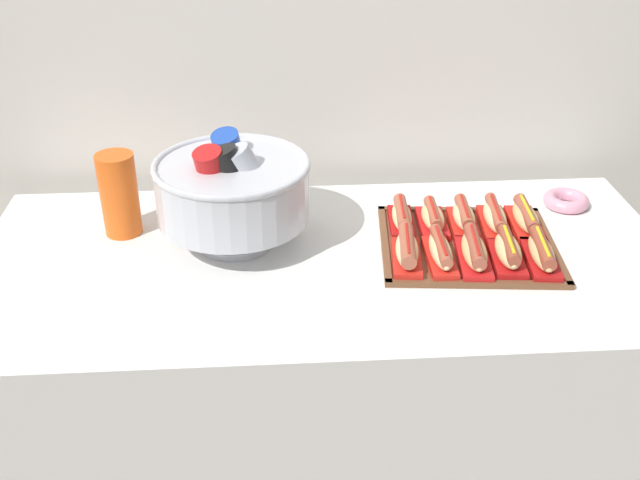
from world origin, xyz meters
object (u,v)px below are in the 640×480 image
hot_dog_8 (495,218)px  hot_dog_9 (526,219)px  hot_dog_1 (440,252)px  hot_dog_5 (402,217)px  hot_dog_0 (407,250)px  cup_stack (119,194)px  buffet_table (326,385)px  punch_bowl (232,188)px  donut (566,201)px  hot_dog_2 (474,252)px  hot_dog_6 (433,218)px  hot_dog_4 (541,253)px  serving_tray (467,245)px  hot_dog_7 (464,217)px  hot_dog_3 (508,252)px

hot_dog_8 → hot_dog_9: size_ratio=1.00×
hot_dog_1 → hot_dog_5: same height
hot_dog_0 → cup_stack: bearing=163.4°
buffet_table → punch_bowl: bearing=159.1°
hot_dog_8 → donut: 0.25m
hot_dog_0 → hot_dog_2: 0.15m
hot_dog_2 → punch_bowl: 0.56m
hot_dog_9 → donut: bearing=39.9°
hot_dog_6 → hot_dog_9: bearing=-5.3°
hot_dog_2 → hot_dog_4: bearing=-5.3°
hot_dog_6 → donut: bearing=15.4°
buffet_table → cup_stack: cup_stack is taller
hot_dog_2 → serving_tray: bearing=84.7°
hot_dog_0 → hot_dog_1: (0.07, -0.01, -0.00)m
cup_stack → donut: (1.12, 0.06, -0.09)m
hot_dog_7 → cup_stack: size_ratio=0.78×
hot_dog_0 → donut: hot_dog_0 is taller
hot_dog_4 → hot_dog_7: hot_dog_7 is taller
hot_dog_9 → donut: size_ratio=1.53×
punch_bowl → hot_dog_2: bearing=-14.5°
hot_dog_1 → hot_dog_2: size_ratio=0.94×
buffet_table → hot_dog_2: hot_dog_2 is taller
donut → hot_dog_4: bearing=-119.4°
hot_dog_4 → punch_bowl: bearing=167.5°
hot_dog_1 → hot_dog_7: hot_dog_7 is taller
punch_bowl → hot_dog_9: bearing=1.0°
hot_dog_7 → hot_dog_1: bearing=-119.7°
hot_dog_2 → punch_bowl: size_ratio=0.53×
hot_dog_4 → cup_stack: cup_stack is taller
hot_dog_7 → hot_dog_4: bearing=-53.0°
hot_dog_5 → hot_dog_6: size_ratio=1.08×
serving_tray → punch_bowl: (-0.54, 0.06, 0.14)m
hot_dog_7 → punch_bowl: (-0.55, -0.03, 0.11)m
hot_dog_1 → hot_dog_8: bearing=42.5°
serving_tray → hot_dog_3: size_ratio=2.58×
hot_dog_1 → hot_dog_5: 0.18m
hot_dog_8 → cup_stack: cup_stack is taller
donut → hot_dog_9: bearing=-140.1°
hot_dog_0 → hot_dog_1: 0.08m
hot_dog_3 → hot_dog_7: size_ratio=1.07×
hot_dog_0 → hot_dog_9: (0.31, 0.14, -0.00)m
punch_bowl → donut: punch_bowl is taller
serving_tray → hot_dog_0: 0.17m
buffet_table → hot_dog_6: size_ratio=10.39×
buffet_table → hot_dog_4: hot_dog_4 is taller
hot_dog_3 → hot_dog_6: 0.22m
hot_dog_9 → hot_dog_2: bearing=-137.5°
cup_stack → hot_dog_5: bearing=-2.7°
buffet_table → hot_dog_8: 0.60m
hot_dog_4 → hot_dog_6: size_ratio=1.18×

